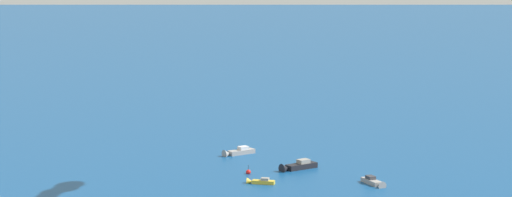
% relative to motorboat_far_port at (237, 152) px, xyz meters
% --- Properties ---
extents(motorboat_far_port, '(7.12, 7.67, 2.42)m').
position_rel_motorboat_far_port_xyz_m(motorboat_far_port, '(0.00, 0.00, 0.00)').
color(motorboat_far_port, '#9E9993').
rests_on(motorboat_far_port, ground_plane).
extents(motorboat_inshore, '(5.94, 6.86, 2.10)m').
position_rel_motorboat_far_port_xyz_m(motorboat_inshore, '(-35.64, 23.07, -0.08)').
color(motorboat_inshore, '#9E9993').
rests_on(motorboat_inshore, ground_plane).
extents(motorboat_offshore, '(5.88, 1.65, 1.70)m').
position_rel_motorboat_far_port_xyz_m(motorboat_offshore, '(-12.26, 27.80, -0.19)').
color(motorboat_offshore, gold).
rests_on(motorboat_offshore, ground_plane).
extents(motorboat_trailing, '(7.88, 8.55, 2.69)m').
position_rel_motorboat_far_port_xyz_m(motorboat_trailing, '(-17.10, 12.49, 0.07)').
color(motorboat_trailing, black).
rests_on(motorboat_trailing, ground_plane).
extents(marker_buoy, '(1.10, 1.10, 2.10)m').
position_rel_motorboat_far_port_xyz_m(marker_buoy, '(-7.66, 19.31, -0.26)').
color(marker_buoy, red).
rests_on(marker_buoy, ground_plane).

